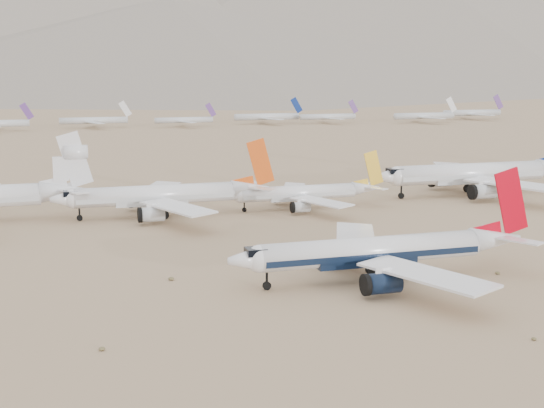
{
  "coord_description": "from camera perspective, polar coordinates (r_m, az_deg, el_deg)",
  "views": [
    {
      "loc": [
        -49.88,
        -108.39,
        35.63
      ],
      "look_at": [
        -4.45,
        41.27,
        7.0
      ],
      "focal_mm": 50.0,
      "sensor_mm": 36.0,
      "label": 1
    }
  ],
  "objects": [
    {
      "name": "row2_gold_tail",
      "position": [
        191.12,
        2.48,
        0.84
      ],
      "size": [
        40.17,
        39.28,
        14.3
      ],
      "color": "white",
      "rests_on": "ground"
    },
    {
      "name": "row2_navy_widebody",
      "position": [
        219.44,
        15.28,
        2.24
      ],
      "size": [
        60.03,
        58.7,
        21.36
      ],
      "color": "white",
      "rests_on": "ground"
    },
    {
      "name": "main_airliner",
      "position": [
        128.68,
        8.42,
        -3.5
      ],
      "size": [
        51.87,
        50.66,
        18.3
      ],
      "color": "white",
      "rests_on": "ground"
    },
    {
      "name": "ground",
      "position": [
        124.52,
        7.54,
        -6.35
      ],
      "size": [
        7000.0,
        7000.0,
        0.0
      ],
      "primitive_type": "plane",
      "color": "#997B59",
      "rests_on": "ground"
    },
    {
      "name": "row2_orange_tail",
      "position": [
        182.96,
        -8.07,
        0.67
      ],
      "size": [
        50.98,
        49.87,
        18.18
      ],
      "color": "white",
      "rests_on": "ground"
    },
    {
      "name": "desert_scrub",
      "position": [
        97.27,
        8.03,
        -11.04
      ],
      "size": [
        247.37,
        121.67,
        0.63
      ],
      "color": "brown",
      "rests_on": "ground"
    },
    {
      "name": "distant_storage_row",
      "position": [
        447.22,
        -12.35,
        6.14
      ],
      "size": [
        539.13,
        60.4,
        16.14
      ],
      "color": "silver",
      "rests_on": "ground"
    },
    {
      "name": "foothills",
      "position": [
        1339.25,
        8.8,
        11.6
      ],
      "size": [
        4637.5,
        1395.0,
        155.0
      ],
      "color": "slate",
      "rests_on": "ground"
    }
  ]
}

